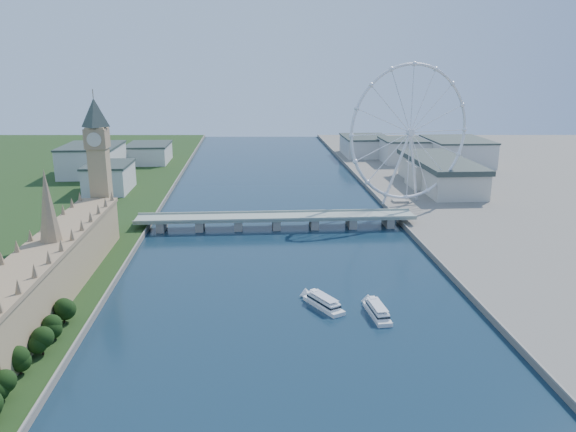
{
  "coord_description": "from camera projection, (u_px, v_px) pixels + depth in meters",
  "views": [
    {
      "loc": [
        -19.34,
        -127.79,
        126.11
      ],
      "look_at": [
        3.28,
        210.0,
        33.94
      ],
      "focal_mm": 35.0,
      "sensor_mm": 36.0,
      "label": 1
    }
  ],
  "objects": [
    {
      "name": "parliament_range",
      "position": [
        55.0,
        266.0,
        307.95
      ],
      "size": [
        24.0,
        200.0,
        70.0
      ],
      "color": "tan",
      "rests_on": "ground"
    },
    {
      "name": "westminster_bridge",
      "position": [
        276.0,
        220.0,
        444.48
      ],
      "size": [
        220.0,
        22.0,
        9.5
      ],
      "color": "gray",
      "rests_on": "ground"
    },
    {
      "name": "london_eye",
      "position": [
        410.0,
        133.0,
        489.24
      ],
      "size": [
        113.6,
        39.12,
        124.3
      ],
      "color": "silver",
      "rests_on": "ground"
    },
    {
      "name": "big_ben",
      "position": [
        98.0,
        150.0,
        399.29
      ],
      "size": [
        20.02,
        20.02,
        110.0
      ],
      "color": "tan",
      "rests_on": "ground"
    },
    {
      "name": "county_hall",
      "position": [
        439.0,
        189.0,
        582.65
      ],
      "size": [
        54.0,
        144.0,
        35.0
      ],
      "primitive_type": null,
      "color": "beige",
      "rests_on": "ground"
    },
    {
      "name": "tour_boat_far",
      "position": [
        377.0,
        316.0,
        290.33
      ],
      "size": [
        10.58,
        31.33,
        6.8
      ],
      "primitive_type": null,
      "rotation": [
        0.0,
        0.0,
        0.09
      ],
      "color": "silver",
      "rests_on": "ground"
    },
    {
      "name": "city_skyline",
      "position": [
        298.0,
        155.0,
        694.67
      ],
      "size": [
        505.0,
        280.0,
        32.0
      ],
      "color": "beige",
      "rests_on": "ground"
    },
    {
      "name": "tour_boat_near",
      "position": [
        323.0,
        307.0,
        300.28
      ],
      "size": [
        22.14,
        31.64,
        7.0
      ],
      "primitive_type": null,
      "rotation": [
        0.0,
        0.0,
        0.5
      ],
      "color": "white",
      "rests_on": "ground"
    }
  ]
}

